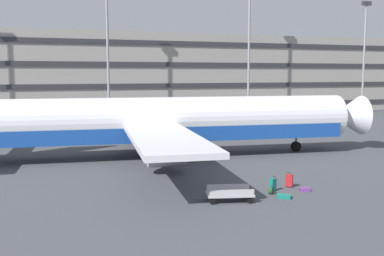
{
  "coord_description": "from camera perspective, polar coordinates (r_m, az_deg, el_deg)",
  "views": [
    {
      "loc": [
        -8.36,
        -36.69,
        7.15
      ],
      "look_at": [
        2.56,
        -4.68,
        3.0
      ],
      "focal_mm": 41.91,
      "sensor_mm": 36.0,
      "label": 1
    }
  ],
  "objects": [
    {
      "name": "terminal_structure",
      "position": [
        81.63,
        -13.05,
        6.62
      ],
      "size": [
        169.18,
        20.51,
        13.73
      ],
      "color": "gray",
      "rests_on": "ground_plane"
    },
    {
      "name": "ground_plane",
      "position": [
        38.31,
        -5.91,
        -3.8
      ],
      "size": [
        600.0,
        600.0,
        0.0
      ],
      "primitive_type": "plane",
      "color": "#424449"
    },
    {
      "name": "airliner",
      "position": [
        38.16,
        -4.73,
        0.74
      ],
      "size": [
        39.66,
        32.08,
        10.91
      ],
      "color": "silver",
      "rests_on": "ground_plane"
    },
    {
      "name": "suitcase_large",
      "position": [
        26.59,
        11.63,
        -8.52
      ],
      "size": [
        0.9,
        0.84,
        0.21
      ],
      "color": "#147266",
      "rests_on": "ground_plane"
    },
    {
      "name": "light_mast_center_right",
      "position": [
        73.18,
        7.29,
        12.16
      ],
      "size": [
        1.8,
        0.5,
        24.18
      ],
      "color": "gray",
      "rests_on": "ground_plane"
    },
    {
      "name": "light_mast_center_left",
      "position": [
        66.42,
        -10.71,
        11.52
      ],
      "size": [
        1.8,
        0.5,
        21.68
      ],
      "color": "gray",
      "rests_on": "ground_plane"
    },
    {
      "name": "suitcase_purple",
      "position": [
        28.43,
        14.18,
        -7.58
      ],
      "size": [
        0.7,
        0.52,
        0.2
      ],
      "color": "#72388C",
      "rests_on": "ground_plane"
    },
    {
      "name": "backpack_black",
      "position": [
        27.22,
        9.95,
        -7.83
      ],
      "size": [
        0.34,
        0.38,
        0.53
      ],
      "color": "#264C26",
      "rests_on": "ground_plane"
    },
    {
      "name": "suitcase_small",
      "position": [
        29.04,
        12.28,
        -6.52
      ],
      "size": [
        0.47,
        0.47,
        0.96
      ],
      "color": "#B21E23",
      "rests_on": "ground_plane"
    },
    {
      "name": "suitcase_navy",
      "position": [
        27.88,
        10.25,
        -7.09
      ],
      "size": [
        0.45,
        0.39,
        0.94
      ],
      "color": "#147266",
      "rests_on": "ground_plane"
    },
    {
      "name": "light_mast_right",
      "position": [
        85.2,
        21.09,
        9.4
      ],
      "size": [
        1.8,
        0.5,
        19.5
      ],
      "color": "gray",
      "rests_on": "ground_plane"
    },
    {
      "name": "baggage_cart",
      "position": [
        25.47,
        4.84,
        -8.34
      ],
      "size": [
        3.37,
        1.87,
        0.82
      ],
      "color": "#B7B7BC",
      "rests_on": "ground_plane"
    }
  ]
}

